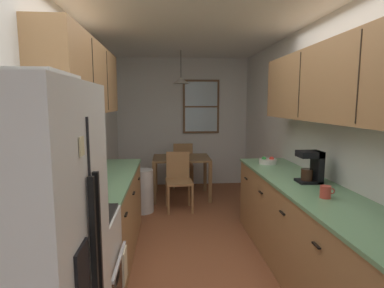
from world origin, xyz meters
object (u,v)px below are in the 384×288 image
object	(u,v)px
dining_table	(181,164)
coffee_maker	(312,166)
stove_range	(67,285)
table_serving_bowl	(183,155)
mug_by_coffeemaker	(326,192)
dining_chair_far	(183,163)
microwave_over_range	(37,98)
dining_chair_near	(179,178)
storage_canister	(83,187)
fruit_bowl	(268,161)
trash_bin	(143,191)

from	to	relation	value
dining_table	coffee_maker	size ratio (longest dim) A/B	3.17
stove_range	table_serving_bowl	size ratio (longest dim) A/B	5.46
stove_range	coffee_maker	bearing A→B (deg)	22.23
stove_range	mug_by_coffeemaker	world-z (taller)	stove_range
dining_chair_far	microwave_over_range	bearing A→B (deg)	-105.54
dining_chair_near	coffee_maker	world-z (taller)	coffee_maker
stove_range	dining_chair_far	distance (m)	4.03
dining_chair_far	storage_canister	world-z (taller)	storage_canister
dining_chair_far	table_serving_bowl	distance (m)	0.60
dining_table	storage_canister	xyz separation A→B (m)	(-0.92, -2.82, 0.39)
coffee_maker	table_serving_bowl	size ratio (longest dim) A/B	1.54
stove_range	mug_by_coffeemaker	bearing A→B (deg)	10.61
dining_table	dining_chair_near	size ratio (longest dim) A/B	1.09
dining_chair_far	fruit_bowl	distance (m)	2.38
dining_chair_near	table_serving_bowl	xyz separation A→B (m)	(0.10, 0.62, 0.25)
dining_table	storage_canister	distance (m)	2.99
microwave_over_range	storage_canister	xyz separation A→B (m)	(0.11, 0.50, -0.70)
microwave_over_range	mug_by_coffeemaker	distance (m)	2.23
stove_range	microwave_over_range	distance (m)	1.23
coffee_maker	fruit_bowl	xyz separation A→B (m)	(-0.12, 0.94, -0.13)
microwave_over_range	table_serving_bowl	size ratio (longest dim) A/B	2.89
fruit_bowl	dining_table	bearing A→B (deg)	123.70
microwave_over_range	table_serving_bowl	xyz separation A→B (m)	(1.06, 3.36, -0.95)
microwave_over_range	coffee_maker	size ratio (longest dim) A/B	1.87
dining_table	coffee_maker	distance (m)	2.77
trash_bin	coffee_maker	size ratio (longest dim) A/B	2.13
table_serving_bowl	stove_range	bearing A→B (deg)	-105.70
mug_by_coffeemaker	table_serving_bowl	distance (m)	3.17
dining_table	microwave_over_range	bearing A→B (deg)	-107.26
microwave_over_range	dining_chair_far	world-z (taller)	microwave_over_range
storage_canister	fruit_bowl	bearing A→B (deg)	33.23
storage_canister	table_serving_bowl	size ratio (longest dim) A/B	0.98
trash_bin	storage_canister	distance (m)	2.25
dining_chair_near	table_serving_bowl	size ratio (longest dim) A/B	4.47
storage_canister	coffee_maker	distance (m)	2.10
mug_by_coffeemaker	table_serving_bowl	world-z (taller)	mug_by_coffeemaker
stove_range	storage_canister	size ratio (longest dim) A/B	5.58
stove_range	dining_chair_far	world-z (taller)	stove_range
dining_table	fruit_bowl	xyz separation A→B (m)	(1.03, -1.54, 0.33)
dining_table	table_serving_bowl	size ratio (longest dim) A/B	4.88
stove_range	trash_bin	distance (m)	2.65
stove_range	dining_chair_far	xyz separation A→B (m)	(0.97, 3.91, 0.03)
dining_table	storage_canister	bearing A→B (deg)	-108.15
stove_range	table_serving_bowl	xyz separation A→B (m)	(0.94, 3.36, 0.28)
dining_table	storage_canister	size ratio (longest dim) A/B	4.99
table_serving_bowl	dining_table	bearing A→B (deg)	-123.74
table_serving_bowl	storage_canister	bearing A→B (deg)	-108.39
dining_table	fruit_bowl	bearing A→B (deg)	-56.30
microwave_over_range	coffee_maker	xyz separation A→B (m)	(2.18, 0.85, -0.64)
dining_chair_far	coffee_maker	xyz separation A→B (m)	(1.10, -3.06, 0.56)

